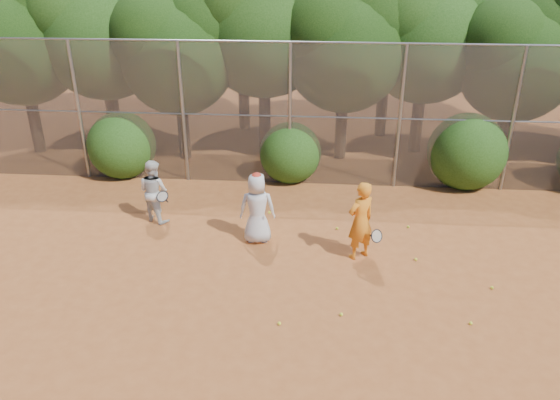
{
  "coord_description": "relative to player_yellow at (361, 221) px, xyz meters",
  "views": [
    {
      "loc": [
        -0.13,
        -8.55,
        6.38
      ],
      "look_at": [
        -1.0,
        2.5,
        1.1
      ],
      "focal_mm": 35.0,
      "sensor_mm": 36.0,
      "label": 1
    }
  ],
  "objects": [
    {
      "name": "tree_12",
      "position": [
        5.77,
        9.24,
        3.61
      ],
      "size": [
        5.02,
        4.37,
        6.88
      ],
      "color": "black",
      "rests_on": "ground"
    },
    {
      "name": "tree_3",
      "position": [
        -2.73,
        6.84,
        3.49
      ],
      "size": [
        4.89,
        4.26,
        6.7
      ],
      "color": "black",
      "rests_on": "ground"
    },
    {
      "name": "tree_1",
      "position": [
        -7.73,
        6.53,
        3.26
      ],
      "size": [
        4.64,
        4.03,
        6.35
      ],
      "color": "black",
      "rests_on": "ground"
    },
    {
      "name": "ball_0",
      "position": [
        2.64,
        -1.06,
        -0.87
      ],
      "size": [
        0.07,
        0.07,
        0.07
      ],
      "primitive_type": "sphere",
      "color": "#C7D126",
      "rests_on": "ground"
    },
    {
      "name": "tree_9",
      "position": [
        -8.73,
        8.83,
        3.44
      ],
      "size": [
        4.83,
        4.2,
        6.62
      ],
      "color": "black",
      "rests_on": "ground"
    },
    {
      "name": "ball_6",
      "position": [
        -0.45,
        1.23,
        -0.87
      ],
      "size": [
        0.07,
        0.07,
        0.07
      ],
      "primitive_type": "sphere",
      "color": "#C7D126",
      "rests_on": "ground"
    },
    {
      "name": "ball_4",
      "position": [
        -1.57,
        -2.53,
        -0.87
      ],
      "size": [
        0.07,
        0.07,
        0.07
      ],
      "primitive_type": "sphere",
      "color": "#C7D126",
      "rests_on": "ground"
    },
    {
      "name": "player_teen",
      "position": [
        -2.32,
        0.55,
        -0.05
      ],
      "size": [
        0.87,
        0.61,
        1.72
      ],
      "rotation": [
        0.0,
        0.0,
        3.22
      ],
      "color": "silver",
      "rests_on": "ground"
    },
    {
      "name": "tree_2",
      "position": [
        -5.24,
        5.83,
        2.68
      ],
      "size": [
        3.99,
        3.47,
        5.47
      ],
      "color": "black",
      "rests_on": "ground"
    },
    {
      "name": "ball_5",
      "position": [
        1.3,
        1.44,
        -0.87
      ],
      "size": [
        0.07,
        0.07,
        0.07
      ],
      "primitive_type": "sphere",
      "color": "#C7D126",
      "rests_on": "ground"
    },
    {
      "name": "ball_1",
      "position": [
        1.26,
        -0.08,
        -0.87
      ],
      "size": [
        0.07,
        0.07,
        0.07
      ],
      "primitive_type": "sphere",
      "color": "#C7D126",
      "rests_on": "ground"
    },
    {
      "name": "ball_3",
      "position": [
        1.94,
        -2.25,
        -0.87
      ],
      "size": [
        0.07,
        0.07,
        0.07
      ],
      "primitive_type": "sphere",
      "color": "#C7D126",
      "rests_on": "ground"
    },
    {
      "name": "player_white",
      "position": [
        -4.99,
        1.4,
        -0.1
      ],
      "size": [
        0.97,
        0.9,
        1.6
      ],
      "rotation": [
        0.0,
        0.0,
        2.65
      ],
      "color": "silver",
      "rests_on": "ground"
    },
    {
      "name": "tree_5",
      "position": [
        2.27,
        7.03,
        3.15
      ],
      "size": [
        4.51,
        3.92,
        6.17
      ],
      "color": "black",
      "rests_on": "ground"
    },
    {
      "name": "ball_2",
      "position": [
        -0.43,
        -2.18,
        -0.87
      ],
      "size": [
        0.07,
        0.07,
        0.07
      ],
      "primitive_type": "sphere",
      "color": "#C7D126",
      "rests_on": "ground"
    },
    {
      "name": "tree_4",
      "position": [
        -0.24,
        6.23,
        2.86
      ],
      "size": [
        4.19,
        3.64,
        5.73
      ],
      "color": "black",
      "rests_on": "ground"
    },
    {
      "name": "ground",
      "position": [
        -0.79,
        -2.01,
        -0.9
      ],
      "size": [
        80.0,
        80.0,
        0.0
      ],
      "primitive_type": "plane",
      "color": "#954C21",
      "rests_on": "ground"
    },
    {
      "name": "tree_0",
      "position": [
        -10.24,
        6.03,
        3.03
      ],
      "size": [
        4.38,
        3.81,
        6.0
      ],
      "color": "black",
      "rests_on": "ground"
    },
    {
      "name": "bush_1",
      "position": [
        -1.79,
        4.29,
        -0.0
      ],
      "size": [
        1.8,
        1.8,
        1.8
      ],
      "primitive_type": "sphere",
      "color": "#1C4110",
      "rests_on": "ground"
    },
    {
      "name": "tree_11",
      "position": [
        1.27,
        8.63,
        3.26
      ],
      "size": [
        4.64,
        4.03,
        6.35
      ],
      "color": "black",
      "rests_on": "ground"
    },
    {
      "name": "fence_back",
      "position": [
        -0.91,
        3.99,
        1.15
      ],
      "size": [
        20.05,
        0.09,
        4.03
      ],
      "color": "gray",
      "rests_on": "ground"
    },
    {
      "name": "bush_0",
      "position": [
        -6.79,
        4.29,
        0.1
      ],
      "size": [
        2.0,
        2.0,
        2.0
      ],
      "primitive_type": "sphere",
      "color": "#1C4110",
      "rests_on": "ground"
    },
    {
      "name": "player_yellow",
      "position": [
        0.0,
        0.0,
        0.0
      ],
      "size": [
        0.91,
        0.73,
        1.81
      ],
      "rotation": [
        0.0,
        0.0,
        3.75
      ],
      "color": "orange",
      "rests_on": "ground"
    },
    {
      "name": "bush_2",
      "position": [
        3.21,
        4.29,
        0.2
      ],
      "size": [
        2.2,
        2.2,
        2.2
      ],
      "primitive_type": "sphere",
      "color": "#1C4110",
      "rests_on": "ground"
    },
    {
      "name": "tree_6",
      "position": [
        4.76,
        6.03,
        2.57
      ],
      "size": [
        3.86,
        3.36,
        5.29
      ],
      "color": "black",
      "rests_on": "ground"
    }
  ]
}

